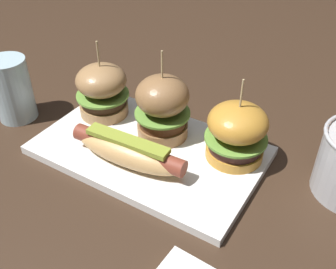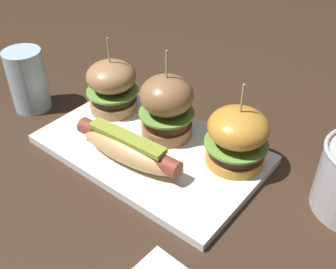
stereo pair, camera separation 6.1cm
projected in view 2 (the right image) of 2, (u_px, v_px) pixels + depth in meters
ground_plane at (151, 152)px, 0.66m from camera, size 3.00×3.00×0.00m
platter_main at (151, 149)px, 0.65m from camera, size 0.36×0.22×0.01m
hot_dog at (127, 148)px, 0.61m from camera, size 0.19×0.06×0.05m
slider_left at (112, 86)px, 0.71m from camera, size 0.09×0.09×0.14m
slider_center at (167, 107)px, 0.64m from camera, size 0.09×0.09×0.15m
slider_right at (237, 137)px, 0.59m from camera, size 0.10×0.10×0.14m
water_glass at (28, 80)px, 0.73m from camera, size 0.07×0.07×0.12m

